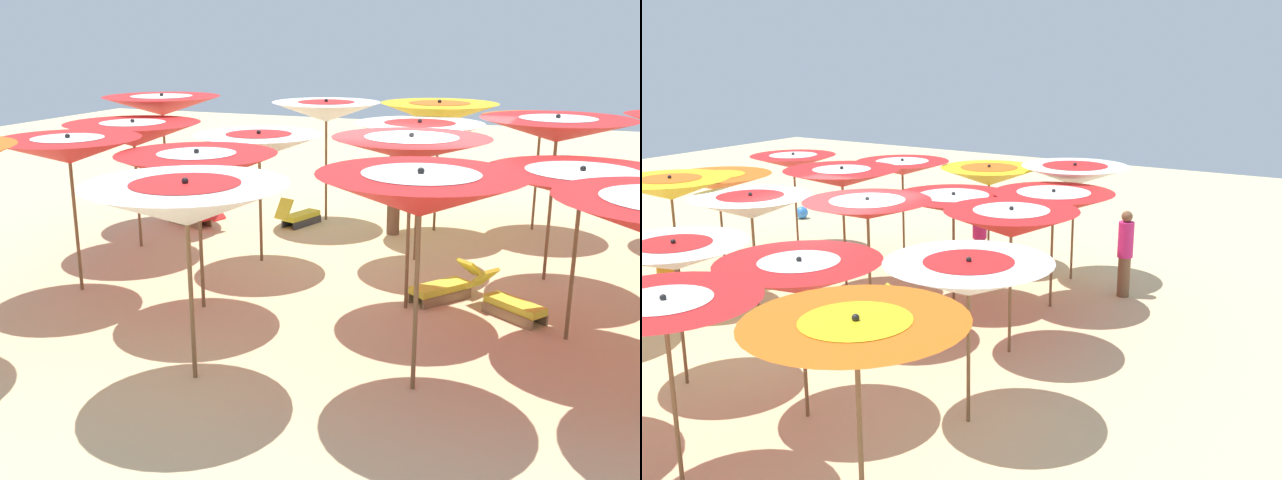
% 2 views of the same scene
% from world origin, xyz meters
% --- Properties ---
extents(ground, '(40.46, 40.46, 0.04)m').
position_xyz_m(ground, '(0.00, 0.00, -0.02)').
color(ground, beige).
extents(beach_umbrella_0, '(2.03, 2.03, 2.54)m').
position_xyz_m(beach_umbrella_0, '(4.37, 4.27, 2.26)').
color(beach_umbrella_0, brown).
rests_on(beach_umbrella_0, ground).
extents(beach_umbrella_1, '(2.15, 2.15, 2.24)m').
position_xyz_m(beach_umbrella_1, '(1.44, 3.63, 1.96)').
color(beach_umbrella_1, brown).
rests_on(beach_umbrella_1, ground).
extents(beach_umbrella_2, '(2.10, 2.10, 2.39)m').
position_xyz_m(beach_umbrella_2, '(-0.85, 3.00, 2.12)').
color(beach_umbrella_2, brown).
rests_on(beach_umbrella_2, ground).
extents(beach_umbrella_3, '(2.22, 2.22, 2.25)m').
position_xyz_m(beach_umbrella_3, '(-3.16, 2.64, 1.99)').
color(beach_umbrella_3, brown).
rests_on(beach_umbrella_3, ground).
extents(beach_umbrella_4, '(2.17, 2.17, 2.46)m').
position_xyz_m(beach_umbrella_4, '(-4.95, 2.27, 2.21)').
color(beach_umbrella_4, brown).
rests_on(beach_umbrella_4, ground).
extents(beach_umbrella_5, '(2.03, 2.03, 2.30)m').
position_xyz_m(beach_umbrella_5, '(4.48, 1.80, 2.07)').
color(beach_umbrella_5, brown).
rests_on(beach_umbrella_5, ground).
extents(beach_umbrella_6, '(2.13, 2.13, 2.20)m').
position_xyz_m(beach_umbrella_6, '(2.45, 1.75, 1.93)').
color(beach_umbrella_6, brown).
rests_on(beach_umbrella_6, ground).
extents(beach_umbrella_7, '(2.08, 2.08, 2.42)m').
position_xyz_m(beach_umbrella_7, '(-0.16, 0.75, 2.21)').
color(beach_umbrella_7, brown).
rests_on(beach_umbrella_7, ground).
extents(beach_umbrella_8, '(2.24, 2.24, 2.18)m').
position_xyz_m(beach_umbrella_8, '(-2.29, 1.04, 1.96)').
color(beach_umbrella_8, brown).
rests_on(beach_umbrella_8, ground).
extents(beach_umbrella_9, '(2.10, 2.10, 2.28)m').
position_xyz_m(beach_umbrella_9, '(-4.82, 0.35, 2.03)').
color(beach_umbrella_9, brown).
rests_on(beach_umbrella_9, ground).
extents(beach_umbrella_11, '(2.06, 2.06, 2.17)m').
position_xyz_m(beach_umbrella_11, '(2.63, -0.44, 1.92)').
color(beach_umbrella_11, brown).
rests_on(beach_umbrella_11, ground).
extents(beach_umbrella_12, '(2.06, 2.06, 2.34)m').
position_xyz_m(beach_umbrella_12, '(0.28, -1.44, 2.08)').
color(beach_umbrella_12, brown).
rests_on(beach_umbrella_12, ground).
extents(beach_umbrella_13, '(2.23, 2.23, 2.52)m').
position_xyz_m(beach_umbrella_13, '(-1.82, -1.19, 2.29)').
color(beach_umbrella_13, brown).
rests_on(beach_umbrella_13, ground).
extents(beach_umbrella_14, '(2.10, 2.10, 2.31)m').
position_xyz_m(beach_umbrella_14, '(-4.42, -1.66, 2.09)').
color(beach_umbrella_14, brown).
rests_on(beach_umbrella_14, ground).
extents(beach_umbrella_17, '(2.15, 2.15, 2.48)m').
position_xyz_m(beach_umbrella_17, '(0.40, -3.37, 2.22)').
color(beach_umbrella_17, brown).
rests_on(beach_umbrella_17, ground).
extents(beach_umbrella_18, '(2.20, 2.20, 2.23)m').
position_xyz_m(beach_umbrella_18, '(-1.34, -4.15, 2.00)').
color(beach_umbrella_18, brown).
rests_on(beach_umbrella_18, ground).
extents(beach_umbrella_19, '(1.98, 1.98, 2.33)m').
position_xyz_m(beach_umbrella_19, '(-3.72, -4.31, 2.11)').
color(beach_umbrella_19, brown).
rests_on(beach_umbrella_19, ground).
extents(lounger_0, '(1.17, 0.92, 0.57)m').
position_xyz_m(lounger_0, '(-1.52, 0.53, 0.20)').
color(lounger_0, olive).
rests_on(lounger_0, ground).
extents(lounger_3, '(0.98, 1.18, 0.52)m').
position_xyz_m(lounger_3, '(-0.58, 0.21, 0.19)').
color(lounger_3, olive).
rests_on(lounger_3, ground).
extents(lounger_4, '(1.15, 1.10, 0.51)m').
position_xyz_m(lounger_4, '(-4.13, -0.13, 0.19)').
color(lounger_4, silver).
rests_on(lounger_4, ground).
extents(beachgoer_0, '(0.30, 0.30, 1.77)m').
position_xyz_m(beachgoer_0, '(-4.14, 0.52, 0.93)').
color(beachgoer_0, '#A3704C').
rests_on(beachgoer_0, ground).
extents(beachgoer_1, '(0.30, 0.30, 1.61)m').
position_xyz_m(beachgoer_1, '(1.06, -2.84, 0.84)').
color(beachgoer_1, brown).
rests_on(beachgoer_1, ground).
extents(beachgoer_2, '(0.30, 0.30, 1.71)m').
position_xyz_m(beachgoer_2, '(-4.45, 3.59, 0.89)').
color(beachgoer_2, brown).
rests_on(beachgoer_2, ground).
extents(beach_ball, '(0.35, 0.35, 0.35)m').
position_xyz_m(beach_ball, '(-6.14, -6.48, 0.17)').
color(beach_ball, '#337FE5').
rests_on(beach_ball, ground).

